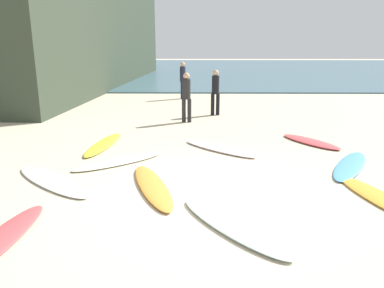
{
  "coord_description": "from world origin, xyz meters",
  "views": [
    {
      "loc": [
        -0.25,
        -6.31,
        2.72
      ],
      "look_at": [
        -0.38,
        2.56,
        0.3
      ],
      "focal_mm": 34.81,
      "sensor_mm": 36.0,
      "label": 1
    }
  ],
  "objects_px": {
    "surfboard_7": "(52,181)",
    "beachgoer_mid": "(183,78)",
    "surfboard_2": "(350,165)",
    "surfboard_3": "(104,144)",
    "beachgoer_near": "(215,90)",
    "surfboard_5": "(232,225)",
    "surfboard_4": "(119,161)",
    "surfboard_6": "(219,149)",
    "surfboard_8": "(382,199)",
    "surfboard_0": "(152,186)",
    "beachgoer_far": "(187,95)",
    "surfboard_9": "(311,142)"
  },
  "relations": [
    {
      "from": "surfboard_7",
      "to": "beachgoer_mid",
      "type": "bearing_deg",
      "value": -148.64
    },
    {
      "from": "surfboard_2",
      "to": "surfboard_3",
      "type": "bearing_deg",
      "value": 15.32
    },
    {
      "from": "beachgoer_mid",
      "to": "beachgoer_near",
      "type": "bearing_deg",
      "value": 38.6
    },
    {
      "from": "surfboard_5",
      "to": "beachgoer_near",
      "type": "height_order",
      "value": "beachgoer_near"
    },
    {
      "from": "surfboard_4",
      "to": "surfboard_5",
      "type": "xyz_separation_m",
      "value": [
        2.38,
        -3.13,
        0.01
      ]
    },
    {
      "from": "surfboard_2",
      "to": "surfboard_6",
      "type": "distance_m",
      "value": 3.19
    },
    {
      "from": "surfboard_5",
      "to": "surfboard_8",
      "type": "xyz_separation_m",
      "value": [
        2.76,
        1.06,
        -0.01
      ]
    },
    {
      "from": "surfboard_0",
      "to": "surfboard_5",
      "type": "height_order",
      "value": "same"
    },
    {
      "from": "surfboard_8",
      "to": "beachgoer_mid",
      "type": "relative_size",
      "value": 1.31
    },
    {
      "from": "surfboard_7",
      "to": "beachgoer_near",
      "type": "height_order",
      "value": "beachgoer_near"
    },
    {
      "from": "surfboard_0",
      "to": "beachgoer_far",
      "type": "distance_m",
      "value": 6.3
    },
    {
      "from": "surfboard_4",
      "to": "beachgoer_far",
      "type": "bearing_deg",
      "value": 123.86
    },
    {
      "from": "beachgoer_near",
      "to": "surfboard_6",
      "type": "bearing_deg",
      "value": 91.64
    },
    {
      "from": "surfboard_6",
      "to": "beachgoer_mid",
      "type": "relative_size",
      "value": 1.28
    },
    {
      "from": "surfboard_6",
      "to": "surfboard_9",
      "type": "relative_size",
      "value": 1.18
    },
    {
      "from": "surfboard_5",
      "to": "surfboard_9",
      "type": "xyz_separation_m",
      "value": [
        2.64,
        4.99,
        -0.0
      ]
    },
    {
      "from": "beachgoer_near",
      "to": "beachgoer_mid",
      "type": "height_order",
      "value": "beachgoer_mid"
    },
    {
      "from": "surfboard_3",
      "to": "beachgoer_far",
      "type": "height_order",
      "value": "beachgoer_far"
    },
    {
      "from": "surfboard_4",
      "to": "surfboard_9",
      "type": "relative_size",
      "value": 1.16
    },
    {
      "from": "surfboard_5",
      "to": "beachgoer_far",
      "type": "height_order",
      "value": "beachgoer_far"
    },
    {
      "from": "surfboard_3",
      "to": "surfboard_4",
      "type": "bearing_deg",
      "value": -58.07
    },
    {
      "from": "surfboard_5",
      "to": "surfboard_3",
      "type": "bearing_deg",
      "value": -92.05
    },
    {
      "from": "beachgoer_far",
      "to": "beachgoer_mid",
      "type": "bearing_deg",
      "value": -79.8
    },
    {
      "from": "surfboard_9",
      "to": "beachgoer_near",
      "type": "xyz_separation_m",
      "value": [
        -2.5,
        4.16,
        0.93
      ]
    },
    {
      "from": "surfboard_7",
      "to": "surfboard_8",
      "type": "bearing_deg",
      "value": 124.74
    },
    {
      "from": "surfboard_2",
      "to": "surfboard_4",
      "type": "relative_size",
      "value": 1.08
    },
    {
      "from": "surfboard_6",
      "to": "surfboard_7",
      "type": "bearing_deg",
      "value": 167.64
    },
    {
      "from": "beachgoer_far",
      "to": "surfboard_6",
      "type": "bearing_deg",
      "value": 111.74
    },
    {
      "from": "surfboard_7",
      "to": "beachgoer_near",
      "type": "distance_m",
      "value": 8.2
    },
    {
      "from": "beachgoer_far",
      "to": "surfboard_3",
      "type": "bearing_deg",
      "value": 62.22
    },
    {
      "from": "beachgoer_far",
      "to": "surfboard_8",
      "type": "bearing_deg",
      "value": 125.2
    },
    {
      "from": "beachgoer_far",
      "to": "surfboard_9",
      "type": "bearing_deg",
      "value": 148.36
    },
    {
      "from": "surfboard_2",
      "to": "surfboard_8",
      "type": "xyz_separation_m",
      "value": [
        -0.18,
        -1.86,
        -0.01
      ]
    },
    {
      "from": "surfboard_4",
      "to": "surfboard_5",
      "type": "bearing_deg",
      "value": -1.61
    },
    {
      "from": "surfboard_2",
      "to": "surfboard_4",
      "type": "distance_m",
      "value": 5.31
    },
    {
      "from": "surfboard_5",
      "to": "surfboard_9",
      "type": "height_order",
      "value": "surfboard_5"
    },
    {
      "from": "surfboard_5",
      "to": "surfboard_6",
      "type": "relative_size",
      "value": 1.02
    },
    {
      "from": "surfboard_4",
      "to": "surfboard_9",
      "type": "height_order",
      "value": "surfboard_9"
    },
    {
      "from": "surfboard_5",
      "to": "surfboard_8",
      "type": "height_order",
      "value": "surfboard_5"
    },
    {
      "from": "surfboard_0",
      "to": "surfboard_5",
      "type": "distance_m",
      "value": 2.12
    },
    {
      "from": "surfboard_5",
      "to": "surfboard_8",
      "type": "distance_m",
      "value": 2.95
    },
    {
      "from": "surfboard_3",
      "to": "surfboard_7",
      "type": "bearing_deg",
      "value": -91.19
    },
    {
      "from": "surfboard_3",
      "to": "surfboard_6",
      "type": "distance_m",
      "value": 3.16
    },
    {
      "from": "surfboard_4",
      "to": "surfboard_7",
      "type": "bearing_deg",
      "value": -78.78
    },
    {
      "from": "beachgoer_mid",
      "to": "surfboard_2",
      "type": "bearing_deg",
      "value": 42.16
    },
    {
      "from": "surfboard_6",
      "to": "surfboard_4",
      "type": "bearing_deg",
      "value": 157.96
    },
    {
      "from": "surfboard_8",
      "to": "beachgoer_far",
      "type": "xyz_separation_m",
      "value": [
        -3.67,
        6.74,
        0.94
      ]
    },
    {
      "from": "surfboard_2",
      "to": "surfboard_0",
      "type": "bearing_deg",
      "value": 48.19
    },
    {
      "from": "surfboard_3",
      "to": "surfboard_8",
      "type": "distance_m",
      "value": 6.85
    },
    {
      "from": "surfboard_5",
      "to": "beachgoer_mid",
      "type": "bearing_deg",
      "value": -120.44
    }
  ]
}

